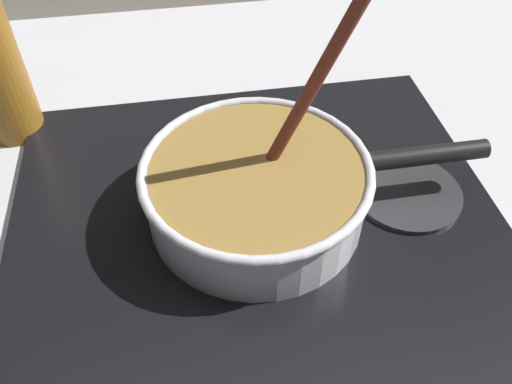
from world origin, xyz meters
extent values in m
cube|color=black|center=(-0.04, 0.24, 0.01)|extent=(0.56, 0.48, 0.01)
torus|color=#592D0C|center=(-0.04, 0.24, 0.02)|extent=(0.17, 0.17, 0.01)
cylinder|color=#262628|center=(0.14, 0.24, 0.01)|extent=(0.13, 0.13, 0.01)
cylinder|color=silver|center=(-0.04, 0.24, 0.05)|extent=(0.24, 0.24, 0.07)
cylinder|color=olive|center=(-0.04, 0.24, 0.05)|extent=(0.23, 0.23, 0.06)
torus|color=silver|center=(-0.04, 0.24, 0.08)|extent=(0.25, 0.25, 0.01)
cylinder|color=black|center=(0.15, 0.24, 0.07)|extent=(0.14, 0.02, 0.02)
cylinder|color=beige|center=(-0.06, 0.24, 0.07)|extent=(0.03, 0.03, 0.01)
cylinder|color=#E5CC7A|center=(-0.03, 0.20, 0.07)|extent=(0.03, 0.03, 0.01)
cylinder|color=beige|center=(-0.01, 0.25, 0.07)|extent=(0.03, 0.03, 0.01)
cylinder|color=#E5CC7A|center=(-0.04, 0.29, 0.07)|extent=(0.03, 0.03, 0.01)
cylinder|color=#E5CC7A|center=(-0.10, 0.20, 0.07)|extent=(0.04, 0.04, 0.01)
cylinder|color=maroon|center=(0.03, 0.24, 0.20)|extent=(0.12, 0.03, 0.27)
cube|color=brown|center=(-0.02, 0.25, 0.07)|extent=(0.05, 0.03, 0.01)
camera|label=1|loc=(-0.11, -0.17, 0.47)|focal=36.91mm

